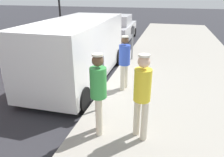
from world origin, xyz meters
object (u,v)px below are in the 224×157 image
object	(u,v)px
pedestrian_in_blue	(124,60)
parked_sedan_ahead	(118,29)
parked_van	(78,49)
pedestrian_in_yellow	(142,92)
parking_meter_near	(100,72)
parking_meter_far	(133,37)
pedestrian_in_green	(98,89)

from	to	relation	value
pedestrian_in_blue	parked_sedan_ahead	bearing A→B (deg)	105.10
parked_van	parked_sedan_ahead	size ratio (longest dim) A/B	1.18
pedestrian_in_yellow	parked_van	world-z (taller)	parked_van
parking_meter_near	pedestrian_in_blue	size ratio (longest dim) A/B	0.90
pedestrian_in_blue	parking_meter_near	bearing A→B (deg)	-102.64
parked_van	parked_sedan_ahead	world-z (taller)	parked_van
pedestrian_in_blue	parking_meter_far	bearing A→B (deg)	95.57
pedestrian_in_yellow	pedestrian_in_blue	bearing A→B (deg)	110.05
parking_meter_near	pedestrian_in_yellow	xyz separation A→B (m)	(1.15, -0.88, 0.02)
pedestrian_in_green	parking_meter_far	bearing A→B (deg)	92.71
parking_meter_near	pedestrian_in_yellow	distance (m)	1.45
parking_meter_near	parking_meter_far	xyz separation A→B (m)	(0.00, 4.63, 0.00)
pedestrian_in_blue	parked_van	xyz separation A→B (m)	(-1.82, 0.70, 0.04)
pedestrian_in_green	parked_sedan_ahead	world-z (taller)	pedestrian_in_green
parking_meter_near	parked_sedan_ahead	bearing A→B (deg)	100.94
pedestrian_in_green	parking_meter_near	bearing A→B (deg)	105.73
parking_meter_near	parked_van	distance (m)	2.58
parking_meter_near	parked_sedan_ahead	size ratio (longest dim) A/B	0.34
parking_meter_far	parked_van	world-z (taller)	parked_van
parking_meter_far	pedestrian_in_green	size ratio (longest dim) A/B	0.86
parking_meter_far	parking_meter_near	bearing A→B (deg)	-90.00
parking_meter_near	pedestrian_in_blue	world-z (taller)	pedestrian_in_blue
pedestrian_in_blue	pedestrian_in_yellow	bearing A→B (deg)	-69.95
parking_meter_near	pedestrian_in_green	size ratio (longest dim) A/B	0.86
pedestrian_in_yellow	pedestrian_in_green	distance (m)	0.89
pedestrian_in_yellow	parked_van	xyz separation A→B (m)	(-2.65, 2.98, -0.05)
parking_meter_far	pedestrian_in_yellow	world-z (taller)	pedestrian_in_yellow
parked_sedan_ahead	parking_meter_far	bearing A→B (deg)	-68.42
pedestrian_in_yellow	pedestrian_in_green	bearing A→B (deg)	-176.38
parking_meter_far	parked_sedan_ahead	size ratio (longest dim) A/B	0.34
parked_van	pedestrian_in_yellow	bearing A→B (deg)	-48.40
parking_meter_near	pedestrian_in_yellow	bearing A→B (deg)	-37.50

